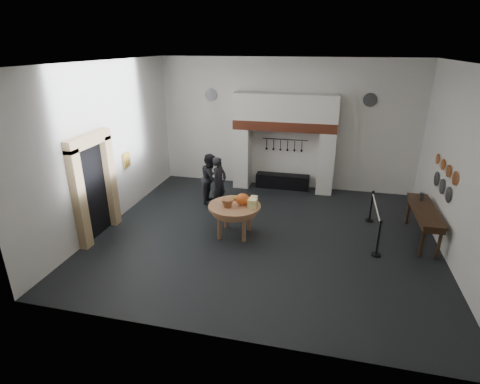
% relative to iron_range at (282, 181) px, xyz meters
% --- Properties ---
extents(floor, '(9.00, 8.00, 0.02)m').
position_rel_iron_range_xyz_m(floor, '(0.00, -3.72, -0.25)').
color(floor, black).
rests_on(floor, ground).
extents(ceiling, '(9.00, 8.00, 0.02)m').
position_rel_iron_range_xyz_m(ceiling, '(0.00, -3.72, 4.25)').
color(ceiling, silver).
rests_on(ceiling, wall_back).
extents(wall_back, '(9.00, 0.02, 4.50)m').
position_rel_iron_range_xyz_m(wall_back, '(0.00, 0.28, 2.00)').
color(wall_back, silver).
rests_on(wall_back, floor).
extents(wall_front, '(9.00, 0.02, 4.50)m').
position_rel_iron_range_xyz_m(wall_front, '(0.00, -7.72, 2.00)').
color(wall_front, silver).
rests_on(wall_front, floor).
extents(wall_left, '(0.02, 8.00, 4.50)m').
position_rel_iron_range_xyz_m(wall_left, '(-4.50, -3.72, 2.00)').
color(wall_left, silver).
rests_on(wall_left, floor).
extents(wall_right, '(0.02, 8.00, 4.50)m').
position_rel_iron_range_xyz_m(wall_right, '(4.50, -3.72, 2.00)').
color(wall_right, silver).
rests_on(wall_right, floor).
extents(chimney_pier_left, '(0.55, 0.70, 2.15)m').
position_rel_iron_range_xyz_m(chimney_pier_left, '(-1.48, -0.07, 0.82)').
color(chimney_pier_left, silver).
rests_on(chimney_pier_left, floor).
extents(chimney_pier_right, '(0.55, 0.70, 2.15)m').
position_rel_iron_range_xyz_m(chimney_pier_right, '(1.48, -0.07, 0.82)').
color(chimney_pier_right, silver).
rests_on(chimney_pier_right, floor).
extents(hearth_brick_band, '(3.50, 0.72, 0.32)m').
position_rel_iron_range_xyz_m(hearth_brick_band, '(0.00, -0.07, 2.06)').
color(hearth_brick_band, '#9E442B').
rests_on(hearth_brick_band, chimney_pier_left).
extents(chimney_hood, '(3.50, 0.70, 0.90)m').
position_rel_iron_range_xyz_m(chimney_hood, '(0.00, -0.07, 2.67)').
color(chimney_hood, silver).
rests_on(chimney_hood, hearth_brick_band).
extents(iron_range, '(1.90, 0.45, 0.50)m').
position_rel_iron_range_xyz_m(iron_range, '(0.00, 0.00, 0.00)').
color(iron_range, black).
rests_on(iron_range, floor).
extents(utensil_rail, '(1.60, 0.02, 0.02)m').
position_rel_iron_range_xyz_m(utensil_rail, '(0.00, 0.20, 1.50)').
color(utensil_rail, black).
rests_on(utensil_rail, wall_back).
extents(door_recess, '(0.04, 1.10, 2.50)m').
position_rel_iron_range_xyz_m(door_recess, '(-4.47, -4.72, 1.00)').
color(door_recess, black).
rests_on(door_recess, floor).
extents(door_jamb_near, '(0.22, 0.30, 2.60)m').
position_rel_iron_range_xyz_m(door_jamb_near, '(-4.38, -5.42, 1.05)').
color(door_jamb_near, tan).
rests_on(door_jamb_near, floor).
extents(door_jamb_far, '(0.22, 0.30, 2.60)m').
position_rel_iron_range_xyz_m(door_jamb_far, '(-4.38, -4.02, 1.05)').
color(door_jamb_far, tan).
rests_on(door_jamb_far, floor).
extents(door_lintel, '(0.22, 1.70, 0.30)m').
position_rel_iron_range_xyz_m(door_lintel, '(-4.38, -4.72, 2.40)').
color(door_lintel, tan).
rests_on(door_lintel, door_jamb_near).
extents(wall_plaque, '(0.05, 0.34, 0.44)m').
position_rel_iron_range_xyz_m(wall_plaque, '(-4.45, -2.92, 1.35)').
color(wall_plaque, gold).
rests_on(wall_plaque, wall_left).
extents(work_table, '(1.64, 1.64, 0.07)m').
position_rel_iron_range_xyz_m(work_table, '(-0.82, -3.88, 0.59)').
color(work_table, '#A8764F').
rests_on(work_table, floor).
extents(pumpkin, '(0.36, 0.36, 0.31)m').
position_rel_iron_range_xyz_m(pumpkin, '(-0.62, -3.78, 0.78)').
color(pumpkin, '#DF521F').
rests_on(pumpkin, work_table).
extents(cheese_block_big, '(0.22, 0.22, 0.24)m').
position_rel_iron_range_xyz_m(cheese_block_big, '(-0.32, -3.93, 0.74)').
color(cheese_block_big, '#FFFA98').
rests_on(cheese_block_big, work_table).
extents(cheese_block_small, '(0.18, 0.18, 0.20)m').
position_rel_iron_range_xyz_m(cheese_block_small, '(-0.34, -3.63, 0.72)').
color(cheese_block_small, '#FCDB96').
rests_on(cheese_block_small, work_table).
extents(wicker_basket, '(0.37, 0.37, 0.22)m').
position_rel_iron_range_xyz_m(wicker_basket, '(-0.97, -4.03, 0.73)').
color(wicker_basket, '#A8693D').
rests_on(wicker_basket, work_table).
extents(bread_loaf, '(0.31, 0.18, 0.13)m').
position_rel_iron_range_xyz_m(bread_loaf, '(-0.92, -3.53, 0.69)').
color(bread_loaf, '#AA863C').
rests_on(bread_loaf, work_table).
extents(visitor_near, '(0.58, 0.71, 1.67)m').
position_rel_iron_range_xyz_m(visitor_near, '(-1.73, -2.22, 0.58)').
color(visitor_near, black).
rests_on(visitor_near, floor).
extents(visitor_far, '(0.71, 0.86, 1.64)m').
position_rel_iron_range_xyz_m(visitor_far, '(-2.13, -1.82, 0.57)').
color(visitor_far, black).
rests_on(visitor_far, floor).
extents(side_table, '(0.55, 2.20, 0.06)m').
position_rel_iron_range_xyz_m(side_table, '(4.10, -3.01, 0.62)').
color(side_table, '#372114').
rests_on(side_table, floor).
extents(pewter_jug, '(0.12, 0.12, 0.22)m').
position_rel_iron_range_xyz_m(pewter_jug, '(4.10, -2.41, 0.76)').
color(pewter_jug, '#444449').
rests_on(pewter_jug, side_table).
extents(copper_pan_a, '(0.03, 0.34, 0.34)m').
position_rel_iron_range_xyz_m(copper_pan_a, '(4.46, -3.52, 1.70)').
color(copper_pan_a, '#C6662D').
rests_on(copper_pan_a, wall_right).
extents(copper_pan_b, '(0.03, 0.32, 0.32)m').
position_rel_iron_range_xyz_m(copper_pan_b, '(4.46, -2.97, 1.70)').
color(copper_pan_b, '#C6662D').
rests_on(copper_pan_b, wall_right).
extents(copper_pan_c, '(0.03, 0.30, 0.30)m').
position_rel_iron_range_xyz_m(copper_pan_c, '(4.46, -2.42, 1.70)').
color(copper_pan_c, '#C6662D').
rests_on(copper_pan_c, wall_right).
extents(copper_pan_d, '(0.03, 0.28, 0.28)m').
position_rel_iron_range_xyz_m(copper_pan_d, '(4.46, -1.87, 1.70)').
color(copper_pan_d, '#C6662D').
rests_on(copper_pan_d, wall_right).
extents(pewter_plate_left, '(0.03, 0.40, 0.40)m').
position_rel_iron_range_xyz_m(pewter_plate_left, '(4.46, -3.32, 1.20)').
color(pewter_plate_left, '#4C4C51').
rests_on(pewter_plate_left, wall_right).
extents(pewter_plate_mid, '(0.03, 0.40, 0.40)m').
position_rel_iron_range_xyz_m(pewter_plate_mid, '(4.46, -2.72, 1.20)').
color(pewter_plate_mid, '#4C4C51').
rests_on(pewter_plate_mid, wall_right).
extents(pewter_plate_right, '(0.03, 0.40, 0.40)m').
position_rel_iron_range_xyz_m(pewter_plate_right, '(4.46, -2.12, 1.20)').
color(pewter_plate_right, '#4C4C51').
rests_on(pewter_plate_right, wall_right).
extents(pewter_plate_back_left, '(0.44, 0.03, 0.44)m').
position_rel_iron_range_xyz_m(pewter_plate_back_left, '(-2.70, 0.24, 2.95)').
color(pewter_plate_back_left, '#4C4C51').
rests_on(pewter_plate_back_left, wall_back).
extents(pewter_plate_back_right, '(0.44, 0.03, 0.44)m').
position_rel_iron_range_xyz_m(pewter_plate_back_right, '(2.70, 0.24, 2.95)').
color(pewter_plate_back_right, '#4C4C51').
rests_on(pewter_plate_back_right, wall_back).
extents(barrier_post_near, '(0.05, 0.05, 0.90)m').
position_rel_iron_range_xyz_m(barrier_post_near, '(2.87, -4.14, 0.20)').
color(barrier_post_near, black).
rests_on(barrier_post_near, floor).
extents(barrier_post_far, '(0.05, 0.05, 0.90)m').
position_rel_iron_range_xyz_m(barrier_post_far, '(2.87, -2.14, 0.20)').
color(barrier_post_far, black).
rests_on(barrier_post_far, floor).
extents(barrier_rope, '(0.04, 2.00, 0.04)m').
position_rel_iron_range_xyz_m(barrier_rope, '(2.87, -3.14, 0.60)').
color(barrier_rope, silver).
rests_on(barrier_rope, barrier_post_near).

